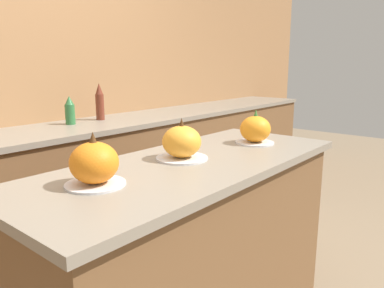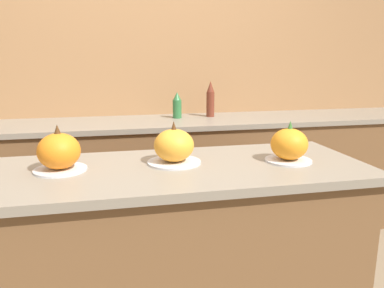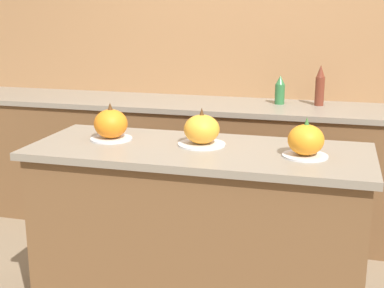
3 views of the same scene
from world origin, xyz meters
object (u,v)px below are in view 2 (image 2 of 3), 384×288
at_px(pumpkin_cake_left, 59,152).
at_px(pumpkin_cake_right, 289,145).
at_px(pumpkin_cake_center, 174,147).
at_px(bottle_tall, 210,100).
at_px(bottle_short, 177,106).

distance_m(pumpkin_cake_left, pumpkin_cake_right, 0.95).
bearing_deg(pumpkin_cake_right, pumpkin_cake_center, 171.06).
bearing_deg(bottle_tall, bottle_short, -176.62).
distance_m(pumpkin_cake_center, bottle_tall, 1.34).
height_order(pumpkin_cake_center, bottle_tall, bottle_tall).
distance_m(pumpkin_cake_right, bottle_tall, 1.32).
height_order(pumpkin_cake_center, pumpkin_cake_right, pumpkin_cake_center).
height_order(pumpkin_cake_right, bottle_short, bottle_short).
bearing_deg(pumpkin_cake_center, pumpkin_cake_left, -178.61).
height_order(pumpkin_cake_right, bottle_tall, bottle_tall).
relative_size(pumpkin_cake_left, pumpkin_cake_center, 0.91).
bearing_deg(pumpkin_cake_left, pumpkin_cake_center, 1.39).
relative_size(pumpkin_cake_center, bottle_short, 1.17).
distance_m(pumpkin_cake_left, bottle_tall, 1.58).
relative_size(pumpkin_cake_left, bottle_tall, 0.77).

